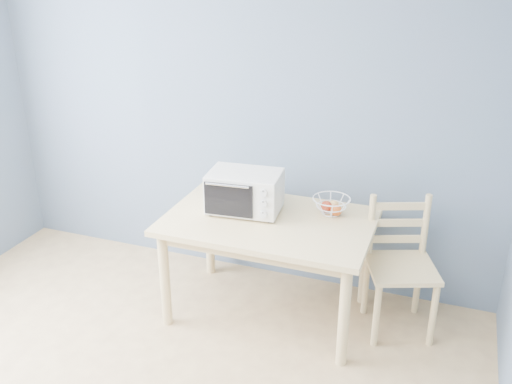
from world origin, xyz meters
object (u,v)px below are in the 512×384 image
(fruit_basket, at_px, (332,206))
(dining_chair, at_px, (400,267))
(dining_table, at_px, (269,232))
(toaster_oven, at_px, (242,191))

(fruit_basket, xyz_separation_m, dining_chair, (0.50, -0.06, -0.35))
(dining_table, xyz_separation_m, fruit_basket, (0.38, 0.23, 0.16))
(fruit_basket, bearing_deg, dining_table, -149.03)
(dining_table, relative_size, toaster_oven, 2.69)
(dining_table, height_order, toaster_oven, toaster_oven)
(dining_table, bearing_deg, toaster_oven, 165.25)
(dining_chair, bearing_deg, dining_table, 170.08)
(toaster_oven, xyz_separation_m, dining_chair, (1.09, 0.11, -0.44))
(dining_chair, bearing_deg, fruit_basket, 152.56)
(fruit_basket, relative_size, dining_chair, 0.35)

